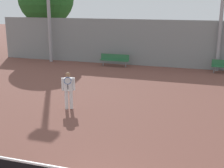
{
  "coord_description": "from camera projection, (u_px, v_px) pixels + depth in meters",
  "views": [
    {
      "loc": [
        2.59,
        -5.48,
        4.46
      ],
      "look_at": [
        -1.56,
        7.25,
        0.93
      ],
      "focal_mm": 50.0,
      "sensor_mm": 36.0,
      "label": 1
    }
  ],
  "objects": [
    {
      "name": "tennis_player",
      "position": [
        68.0,
        88.0,
        13.2
      ],
      "size": [
        0.54,
        0.49,
        1.61
      ],
      "rotation": [
        0.0,
        0.0,
        0.39
      ],
      "color": "silver",
      "rests_on": "ground_plane"
    },
    {
      "name": "bench_courtside_far",
      "position": [
        115.0,
        59.0,
        22.19
      ],
      "size": [
        2.1,
        0.4,
        0.86
      ],
      "color": "#28663D",
      "rests_on": "ground_plane"
    },
    {
      "name": "back_fence",
      "position": [
        174.0,
        44.0,
        21.52
      ],
      "size": [
        27.23,
        0.06,
        3.28
      ],
      "color": "gray",
      "rests_on": "ground_plane"
    }
  ]
}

